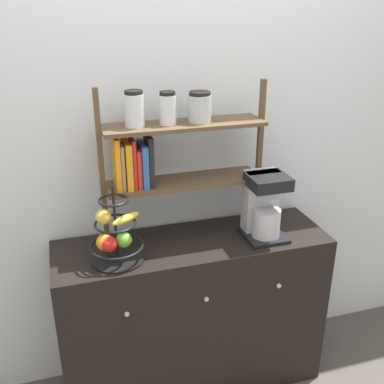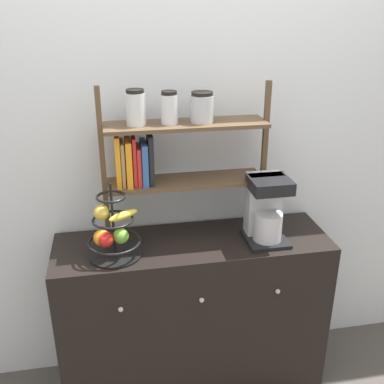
# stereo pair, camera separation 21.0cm
# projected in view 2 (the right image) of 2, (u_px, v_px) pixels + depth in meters

# --- Properties ---
(wall_back) EXTENTS (7.00, 0.05, 2.60)m
(wall_back) POSITION_uv_depth(u_px,v_px,m) (184.00, 145.00, 2.27)
(wall_back) COLOR silver
(wall_back) RESTS_ON ground_plane
(sideboard) EXTENTS (1.36, 0.44, 0.88)m
(sideboard) POSITION_uv_depth(u_px,v_px,m) (193.00, 314.00, 2.38)
(sideboard) COLOR black
(sideboard) RESTS_ON ground_plane
(coffee_maker) EXTENTS (0.20, 0.22, 0.33)m
(coffee_maker) POSITION_uv_depth(u_px,v_px,m) (266.00, 209.00, 2.17)
(coffee_maker) COLOR black
(coffee_maker) RESTS_ON sideboard
(fruit_stand) EXTENTS (0.24, 0.24, 0.36)m
(fruit_stand) POSITION_uv_depth(u_px,v_px,m) (112.00, 233.00, 2.03)
(fruit_stand) COLOR black
(fruit_stand) RESTS_ON sideboard
(shelf_hutch) EXTENTS (0.80, 0.20, 0.76)m
(shelf_hutch) POSITION_uv_depth(u_px,v_px,m) (166.00, 145.00, 2.08)
(shelf_hutch) COLOR brown
(shelf_hutch) RESTS_ON sideboard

